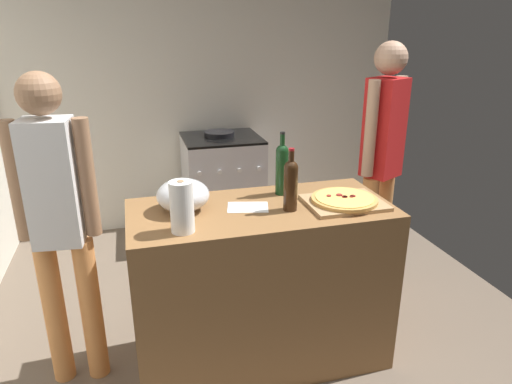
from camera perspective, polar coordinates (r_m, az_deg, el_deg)
ground_plane at (r=3.39m, az=-3.31°, el=-12.92°), size 3.85×3.46×0.02m
kitchen_wall_rear at (r=4.34m, az=-7.91°, el=12.78°), size 3.85×0.10×2.60m
counter at (r=2.61m, az=0.59°, el=-11.44°), size 1.37×0.63×0.93m
cutting_board at (r=2.48m, az=10.84°, el=-1.31°), size 0.40×0.32×0.02m
pizza at (r=2.48m, az=10.87°, el=-0.86°), size 0.35×0.35×0.03m
mixing_bowl at (r=2.37m, az=-9.01°, el=-0.39°), size 0.27×0.27×0.16m
paper_towel_roll at (r=2.11m, az=-9.15°, el=-1.84°), size 0.11×0.11×0.25m
wine_bottle_green at (r=2.33m, az=4.31°, el=1.12°), size 0.07×0.07×0.33m
wine_bottle_clear at (r=2.55m, az=3.22°, el=3.11°), size 0.07×0.07×0.35m
recipe_sheet at (r=2.40m, az=-1.02°, el=-1.90°), size 0.24×0.20×0.00m
stove at (r=4.17m, az=-4.13°, el=0.76°), size 0.67×0.63×0.95m
person_in_stripes at (r=2.45m, az=-23.26°, el=-2.84°), size 0.39×0.22×1.64m
person_in_red at (r=3.21m, az=15.28°, el=4.56°), size 0.36×0.28×1.74m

